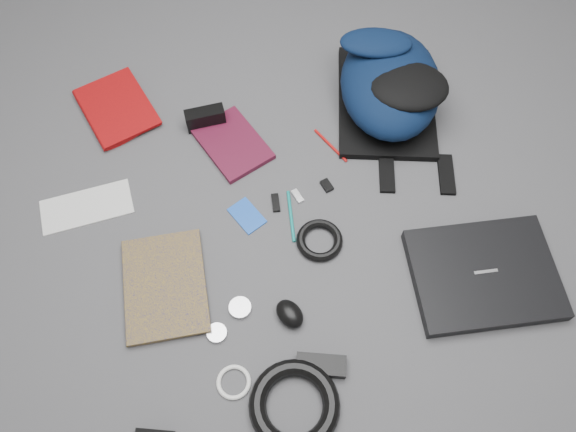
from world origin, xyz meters
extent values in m
plane|color=#4F4F51|center=(0.00, 0.00, 0.00)|extent=(4.00, 4.00, 0.00)
cube|color=black|center=(0.42, -0.28, 0.02)|extent=(0.38, 0.31, 0.03)
imported|color=maroon|center=(-0.47, 0.45, 0.01)|extent=(0.24, 0.28, 0.03)
imported|color=#B48F0C|center=(-0.44, -0.10, 0.01)|extent=(0.22, 0.29, 0.02)
cube|color=silver|center=(-0.51, 0.17, 0.00)|extent=(0.24, 0.12, 0.00)
cube|color=#3E0C1D|center=(-0.09, 0.27, 0.01)|extent=(0.21, 0.25, 0.02)
cube|color=black|center=(-0.15, 0.36, 0.03)|extent=(0.11, 0.04, 0.06)
cylinder|color=silver|center=(-0.14, 0.39, 0.00)|extent=(0.08, 0.08, 0.00)
cylinder|color=#0E8079|center=(0.01, 0.01, 0.00)|extent=(0.03, 0.15, 0.01)
cylinder|color=#B40E0D|center=(0.17, 0.19, 0.00)|extent=(0.06, 0.13, 0.01)
cube|color=blue|center=(-0.10, 0.04, 0.00)|extent=(0.10, 0.11, 0.00)
cube|color=black|center=(-0.02, 0.05, 0.00)|extent=(0.03, 0.05, 0.01)
cube|color=silver|center=(0.04, 0.06, 0.00)|extent=(0.03, 0.04, 0.01)
cube|color=black|center=(0.13, 0.07, 0.01)|extent=(0.03, 0.04, 0.01)
ellipsoid|color=black|center=(-0.06, -0.25, 0.02)|extent=(0.08, 0.09, 0.04)
cylinder|color=silver|center=(-0.24, -0.25, 0.01)|extent=(0.05, 0.05, 0.01)
cylinder|color=#B9B9BB|center=(-0.17, -0.21, 0.01)|extent=(0.06, 0.06, 0.01)
torus|color=black|center=(0.06, -0.08, 0.01)|extent=(0.13, 0.13, 0.02)
cube|color=black|center=(-0.02, -0.39, 0.01)|extent=(0.12, 0.08, 0.03)
torus|color=black|center=(-0.11, -0.46, 0.02)|extent=(0.21, 0.21, 0.04)
torus|color=white|center=(-0.23, -0.37, 0.01)|extent=(0.08, 0.08, 0.01)
camera|label=1|loc=(-0.17, -0.66, 1.30)|focal=35.00mm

